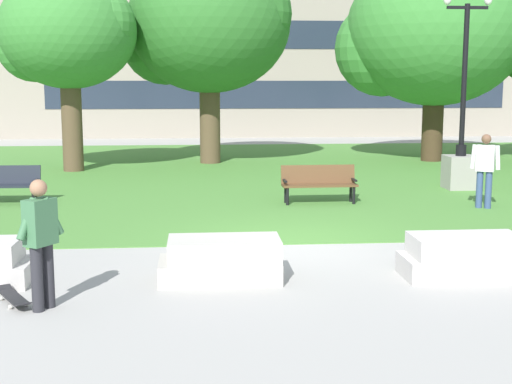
{
  "coord_description": "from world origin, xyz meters",
  "views": [
    {
      "loc": [
        -1.67,
        -12.5,
        2.96
      ],
      "look_at": [
        -0.76,
        -1.4,
        1.2
      ],
      "focal_mm": 50.0,
      "sensor_mm": 36.0,
      "label": 1
    }
  ],
  "objects": [
    {
      "name": "skateboard",
      "position": [
        -4.15,
        -3.08,
        0.09
      ],
      "size": [
        0.68,
        0.98,
        0.14
      ],
      "color": "black",
      "rests_on": "ground"
    },
    {
      "name": "building_facade_distant",
      "position": [
        2.53,
        24.5,
        5.9
      ],
      "size": [
        31.41,
        1.03,
        11.81
      ],
      "color": "gray",
      "rests_on": "ground"
    },
    {
      "name": "ground_plane",
      "position": [
        0.0,
        0.0,
        0.0
      ],
      "size": [
        140.0,
        140.0,
        0.0
      ],
      "primitive_type": "plane",
      "color": "#A3A09B"
    },
    {
      "name": "tree_near_left",
      "position": [
        6.78,
        12.86,
        4.65
      ],
      "size": [
        6.69,
        6.38,
        7.42
      ],
      "color": "#42301E",
      "rests_on": "grass_lawn"
    },
    {
      "name": "person_bystander_near_lawn",
      "position": [
        4.9,
        3.25,
        0.98
      ],
      "size": [
        0.63,
        0.44,
        1.71
      ],
      "color": "#384C7A",
      "rests_on": "grass_lawn"
    },
    {
      "name": "concrete_block_right",
      "position": [
        2.32,
        -2.31,
        0.31
      ],
      "size": [
        1.8,
        0.9,
        0.64
      ],
      "color": "#BCB7B2",
      "rests_on": "ground"
    },
    {
      "name": "park_bench_far_left",
      "position": [
        1.23,
        4.27,
        0.54
      ],
      "size": [
        1.81,
        0.56,
        0.9
      ],
      "color": "brown",
      "rests_on": "grass_lawn"
    },
    {
      "name": "grass_lawn",
      "position": [
        0.0,
        10.0,
        0.01
      ],
      "size": [
        40.0,
        20.0,
        0.02
      ],
      "primitive_type": "cube",
      "color": "#4C8438",
      "rests_on": "ground"
    },
    {
      "name": "tree_far_right",
      "position": [
        -1.3,
        12.87,
        4.81
      ],
      "size": [
        5.94,
        5.66,
        7.27
      ],
      "color": "brown",
      "rests_on": "grass_lawn"
    },
    {
      "name": "concrete_block_left",
      "position": [
        -1.33,
        -2.2,
        0.31
      ],
      "size": [
        1.8,
        0.9,
        0.64
      ],
      "color": "#B2ADA3",
      "rests_on": "ground"
    },
    {
      "name": "lamp_post_right",
      "position": [
        5.43,
        6.18,
        1.09
      ],
      "size": [
        1.32,
        0.8,
        5.31
      ],
      "color": "gray",
      "rests_on": "grass_lawn"
    },
    {
      "name": "park_bench_near_right",
      "position": [
        -6.37,
        4.79,
        0.54
      ],
      "size": [
        1.81,
        0.58,
        0.9
      ],
      "color": "#1E232D",
      "rests_on": "grass_lawn"
    },
    {
      "name": "person_skateboarder",
      "position": [
        -3.69,
        -3.37,
        0.97
      ],
      "size": [
        0.56,
        0.52,
        1.71
      ],
      "color": "#28282D",
      "rests_on": "ground"
    },
    {
      "name": "tree_far_left",
      "position": [
        -5.77,
        10.98,
        4.41
      ],
      "size": [
        4.53,
        4.32,
        6.31
      ],
      "color": "brown",
      "rests_on": "grass_lawn"
    }
  ]
}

